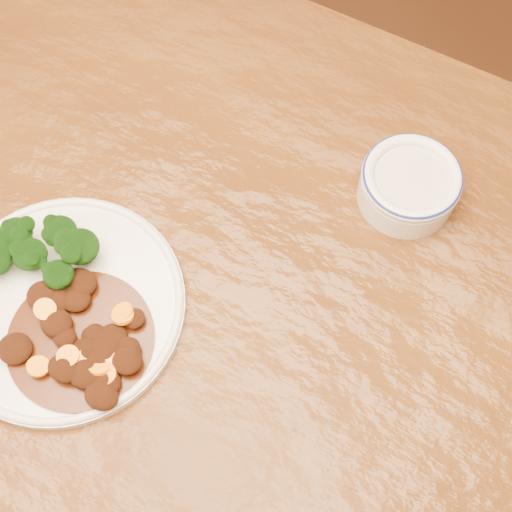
% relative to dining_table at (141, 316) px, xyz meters
% --- Properties ---
extents(ground, '(4.00, 4.00, 0.00)m').
position_rel_dining_table_xyz_m(ground, '(0.00, 0.00, -0.67)').
color(ground, '#412110').
rests_on(ground, ground).
extents(dining_table, '(1.59, 1.06, 0.75)m').
position_rel_dining_table_xyz_m(dining_table, '(0.00, 0.00, 0.00)').
color(dining_table, '#5A320F').
rests_on(dining_table, ground).
extents(dinner_plate, '(0.25, 0.25, 0.02)m').
position_rel_dining_table_xyz_m(dinner_plate, '(-0.05, -0.04, 0.09)').
color(dinner_plate, silver).
rests_on(dinner_plate, dining_table).
extents(broccoli_florets, '(0.11, 0.09, 0.04)m').
position_rel_dining_table_xyz_m(broccoli_florets, '(-0.10, -0.01, 0.12)').
color(broccoli_florets, '#6DA354').
rests_on(broccoli_florets, dinner_plate).
extents(mince_stew, '(0.15, 0.15, 0.03)m').
position_rel_dining_table_xyz_m(mince_stew, '(-0.01, -0.07, 0.10)').
color(mince_stew, '#411907').
rests_on(mince_stew, dinner_plate).
extents(dip_bowl, '(0.11, 0.11, 0.05)m').
position_rel_dining_table_xyz_m(dip_bowl, '(0.23, 0.22, 0.11)').
color(dip_bowl, white).
rests_on(dip_bowl, dining_table).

